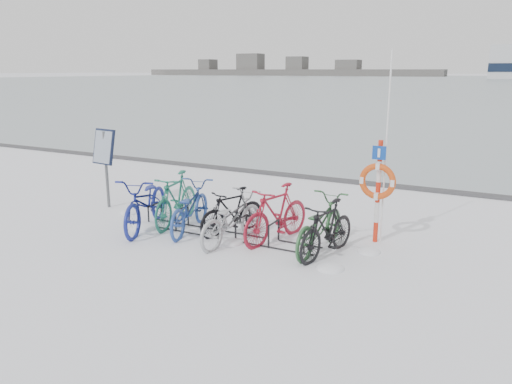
# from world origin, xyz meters

# --- Properties ---
(ground) EXTENTS (900.00, 900.00, 0.00)m
(ground) POSITION_xyz_m (0.00, 0.00, 0.00)
(ground) COLOR white
(ground) RESTS_ON ground
(ice_sheet) EXTENTS (400.00, 298.00, 0.02)m
(ice_sheet) POSITION_xyz_m (0.00, 155.00, 0.01)
(ice_sheet) COLOR #A8B7BE
(ice_sheet) RESTS_ON ground
(quay_edge) EXTENTS (400.00, 0.25, 0.10)m
(quay_edge) POSITION_xyz_m (0.00, 5.90, 0.05)
(quay_edge) COLOR #3F3F42
(quay_edge) RESTS_ON ground
(bike_rack) EXTENTS (4.00, 0.48, 0.46)m
(bike_rack) POSITION_xyz_m (0.00, 0.00, 0.18)
(bike_rack) COLOR black
(bike_rack) RESTS_ON ground
(info_board) EXTENTS (0.66, 0.31, 1.92)m
(info_board) POSITION_xyz_m (-3.69, 0.53, 1.38)
(info_board) COLOR #595B5E
(info_board) RESTS_ON ground
(lifebuoy_station) EXTENTS (0.70, 0.22, 3.65)m
(lifebuoy_station) POSITION_xyz_m (2.78, 1.02, 1.23)
(lifebuoy_station) COLOR red
(lifebuoy_station) RESTS_ON ground
(shoreline) EXTENTS (180.00, 12.00, 9.50)m
(shoreline) POSITION_xyz_m (-122.02, 260.00, 2.79)
(shoreline) COLOR #4A4A4A
(shoreline) RESTS_ON ground
(bike_0) EXTENTS (1.48, 2.40, 1.19)m
(bike_0) POSITION_xyz_m (-1.77, -0.29, 0.59)
(bike_0) COLOR navy
(bike_0) RESTS_ON ground
(bike_1) EXTENTS (0.88, 2.01, 1.17)m
(bike_1) POSITION_xyz_m (-1.39, 0.23, 0.58)
(bike_1) COLOR #21725B
(bike_1) RESTS_ON ground
(bike_2) EXTENTS (1.14, 2.10, 1.05)m
(bike_2) POSITION_xyz_m (-0.88, -0.01, 0.52)
(bike_2) COLOR #264593
(bike_2) RESTS_ON ground
(bike_3) EXTENTS (1.02, 1.68, 0.98)m
(bike_3) POSITION_xyz_m (0.01, 0.25, 0.49)
(bike_3) COLOR black
(bike_3) RESTS_ON ground
(bike_4) EXTENTS (0.86, 1.98, 1.01)m
(bike_4) POSITION_xyz_m (0.27, -0.23, 0.50)
(bike_4) COLOR #A1A3A8
(bike_4) RESTS_ON ground
(bike_5) EXTENTS (0.99, 1.99, 1.15)m
(bike_5) POSITION_xyz_m (1.01, 0.26, 0.58)
(bike_5) COLOR #A51B2F
(bike_5) RESTS_ON ground
(bike_6) EXTENTS (0.78, 2.03, 1.05)m
(bike_6) POSITION_xyz_m (1.94, 0.16, 0.52)
(bike_6) COLOR #2E6035
(bike_6) RESTS_ON ground
(bike_7) EXTENTS (0.83, 1.80, 1.04)m
(bike_7) POSITION_xyz_m (2.17, -0.06, 0.52)
(bike_7) COLOR black
(bike_7) RESTS_ON ground
(snow_drifts) EXTENTS (6.14, 1.83, 0.22)m
(snow_drifts) POSITION_xyz_m (-0.01, 0.00, 0.00)
(snow_drifts) COLOR white
(snow_drifts) RESTS_ON ground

